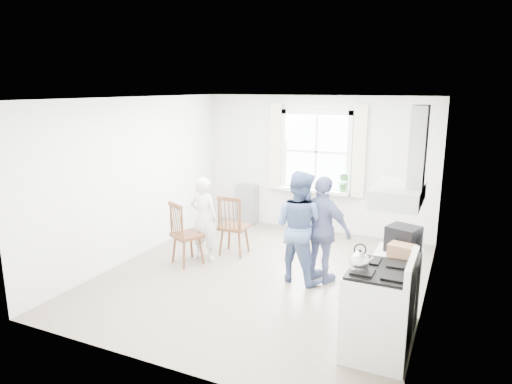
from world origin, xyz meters
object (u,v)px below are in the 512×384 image
at_px(low_cabinet, 395,289).
at_px(stereo_stack, 403,239).
at_px(person_left, 204,219).
at_px(person_mid, 299,227).
at_px(windsor_chair_a, 231,220).
at_px(windsor_chair_b, 181,227).
at_px(person_right, 323,230).
at_px(gas_stove, 379,311).

bearing_deg(low_cabinet, stereo_stack, 59.25).
relative_size(person_left, person_mid, 0.85).
relative_size(stereo_stack, windsor_chair_a, 0.40).
distance_m(stereo_stack, person_mid, 1.66).
bearing_deg(windsor_chair_a, windsor_chair_b, -128.64).
distance_m(low_cabinet, windsor_chair_a, 3.03).
bearing_deg(low_cabinet, person_right, 143.53).
bearing_deg(stereo_stack, person_left, 165.48).
distance_m(windsor_chair_b, person_mid, 1.89).
bearing_deg(person_mid, windsor_chair_b, 19.81).
height_order(person_left, person_right, person_right).
relative_size(gas_stove, person_left, 0.82).
bearing_deg(person_left, stereo_stack, 167.77).
bearing_deg(person_mid, person_left, 7.80).
height_order(low_cabinet, person_mid, person_mid).
height_order(low_cabinet, person_right, person_right).
height_order(windsor_chair_a, person_mid, person_mid).
distance_m(gas_stove, windsor_chair_b, 3.48).
xyz_separation_m(windsor_chair_b, person_right, (2.19, 0.33, 0.15)).
bearing_deg(gas_stove, stereo_stack, 81.96).
distance_m(gas_stove, person_right, 1.90).
bearing_deg(low_cabinet, windsor_chair_b, 171.30).
height_order(windsor_chair_b, person_mid, person_mid).
relative_size(windsor_chair_a, person_left, 0.76).
bearing_deg(person_right, low_cabinet, 162.74).
relative_size(windsor_chair_a, person_mid, 0.64).
height_order(gas_stove, person_mid, person_mid).
distance_m(windsor_chair_a, person_right, 1.69).
bearing_deg(person_right, gas_stove, 143.96).
height_order(windsor_chair_a, person_right, person_right).
distance_m(stereo_stack, person_left, 3.29).
bearing_deg(person_right, person_mid, 36.73).
distance_m(windsor_chair_a, person_left, 0.45).
xyz_separation_m(windsor_chair_a, person_mid, (1.33, -0.44, 0.18)).
distance_m(stereo_stack, windsor_chair_b, 3.42).
bearing_deg(stereo_stack, windsor_chair_b, 172.48).
bearing_deg(windsor_chair_a, low_cabinet, -22.92).
height_order(stereo_stack, person_right, person_right).
bearing_deg(person_right, windsor_chair_b, 27.88).
xyz_separation_m(windsor_chair_b, person_left, (0.20, 0.38, 0.06)).
relative_size(windsor_chair_b, person_right, 0.66).
bearing_deg(person_left, gas_stove, 154.90).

